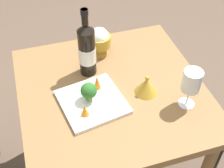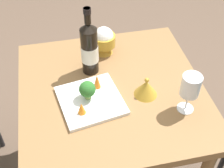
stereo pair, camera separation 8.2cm
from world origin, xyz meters
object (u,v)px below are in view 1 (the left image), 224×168
at_px(serving_plate, 92,102).
at_px(broccoli_floret, 89,91).
at_px(rice_bowl, 99,41).
at_px(carrot_garnish_left, 97,82).
at_px(carrot_garnish_right, 85,110).
at_px(wine_glass, 192,82).
at_px(wine_bottle, 87,50).
at_px(rice_bowl_lid, 146,86).

bearing_deg(serving_plate, broccoli_floret, -134.28).
distance_m(rice_bowl, serving_plate, 0.34).
bearing_deg(rice_bowl, carrot_garnish_left, -17.45).
bearing_deg(carrot_garnish_right, rice_bowl, 156.68).
relative_size(wine_glass, rice_bowl, 1.26).
relative_size(wine_bottle, carrot_garnish_right, 6.18).
bearing_deg(broccoli_floret, carrot_garnish_left, 138.52).
height_order(wine_bottle, carrot_garnish_right, wine_bottle).
bearing_deg(serving_plate, wine_bottle, 170.62).
height_order(broccoli_floret, carrot_garnish_left, broccoli_floret).
bearing_deg(carrot_garnish_left, broccoli_floret, -41.48).
distance_m(wine_bottle, wine_glass, 0.46).
xyz_separation_m(rice_bowl, carrot_garnish_right, (0.38, -0.16, -0.03)).
height_order(wine_bottle, broccoli_floret, wine_bottle).
height_order(serving_plate, carrot_garnish_right, carrot_garnish_right).
height_order(serving_plate, broccoli_floret, broccoli_floret).
bearing_deg(wine_bottle, rice_bowl_lid, 45.48).
height_order(rice_bowl_lid, broccoli_floret, broccoli_floret).
xyz_separation_m(wine_bottle, broccoli_floret, (0.19, -0.04, -0.06)).
relative_size(carrot_garnish_left, carrot_garnish_right, 1.32).
distance_m(rice_bowl, carrot_garnish_right, 0.41).
bearing_deg(rice_bowl, broccoli_floret, -22.73).
xyz_separation_m(rice_bowl, serving_plate, (0.31, -0.12, -0.07)).
bearing_deg(broccoli_floret, rice_bowl_lid, 86.56).
distance_m(broccoli_floret, carrot_garnish_right, 0.09).
xyz_separation_m(rice_bowl_lid, carrot_garnish_left, (-0.07, -0.20, 0.01)).
relative_size(serving_plate, broccoli_floret, 3.36).
distance_m(rice_bowl_lid, carrot_garnish_left, 0.21).
bearing_deg(broccoli_floret, rice_bowl, 157.27).
bearing_deg(wine_bottle, broccoli_floret, -12.63).
relative_size(rice_bowl_lid, carrot_garnish_left, 1.44).
height_order(wine_bottle, serving_plate, wine_bottle).
bearing_deg(rice_bowl_lid, serving_plate, -91.36).
bearing_deg(wine_glass, carrot_garnish_left, -119.12).
bearing_deg(wine_glass, rice_bowl_lid, -130.08).
height_order(rice_bowl_lid, carrot_garnish_left, rice_bowl_lid).
relative_size(wine_glass, broccoli_floret, 2.09).
relative_size(wine_glass, rice_bowl_lid, 1.79).
xyz_separation_m(wine_bottle, carrot_garnish_left, (0.13, 0.01, -0.08)).
bearing_deg(wine_bottle, wine_glass, 47.18).
bearing_deg(rice_bowl, carrot_garnish_right, -23.32).
xyz_separation_m(wine_bottle, rice_bowl, (-0.12, 0.09, -0.05)).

